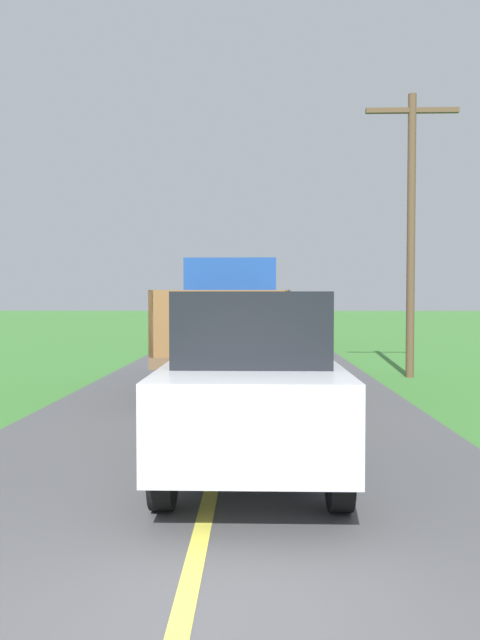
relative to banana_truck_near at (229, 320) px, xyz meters
The scene contains 4 objects.
banana_truck_near is the anchor object (origin of this frame).
banana_truck_far 12.93m from the banana_truck_near, 88.66° to the left, with size 2.38×5.81×2.80m.
utility_pole_roadside 5.20m from the banana_truck_near, 18.36° to the left, with size 2.26×0.20×6.95m.
following_car 7.01m from the banana_truck_near, 85.46° to the right, with size 1.74×4.10×1.92m.
Camera 1 is at (0.43, -3.02, 1.92)m, focal length 33.48 mm.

